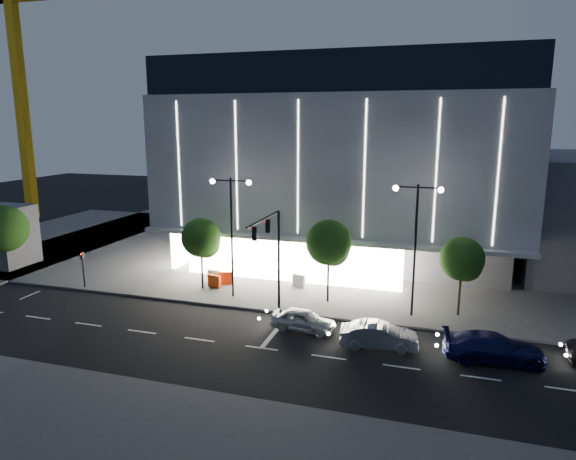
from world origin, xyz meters
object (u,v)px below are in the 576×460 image
(barrier_a, at_px, (214,281))
(barrier_c, at_px, (225,278))
(car_second, at_px, (379,336))
(tree_left, at_px, (201,240))
(tower_crane, at_px, (24,61))
(barrier_d, at_px, (299,281))
(street_lamp_east, at_px, (416,231))
(car_lead, at_px, (303,320))
(car_third, at_px, (494,348))
(tree_mid, at_px, (329,245))
(street_lamp_west, at_px, (231,220))
(ped_signal_far, at_px, (83,266))
(tree_right, at_px, (462,261))
(traffic_mast, at_px, (272,244))
(barrier_b, at_px, (214,276))

(barrier_a, bearing_deg, barrier_c, 77.56)
(car_second, height_order, barrier_c, car_second)
(tree_left, bearing_deg, car_second, -23.93)
(tower_crane, distance_m, car_second, 59.87)
(barrier_c, xyz_separation_m, barrier_d, (5.82, 1.07, 0.00))
(street_lamp_east, distance_m, car_lead, 9.32)
(tree_left, relative_size, car_third, 1.06)
(tree_left, distance_m, tree_mid, 10.00)
(tree_left, xyz_separation_m, tree_mid, (10.00, 0.00, 0.30))
(street_lamp_west, distance_m, car_third, 19.22)
(ped_signal_far, bearing_deg, barrier_c, 21.18)
(tree_mid, bearing_deg, tree_right, -0.00)
(car_lead, relative_size, barrier_d, 3.76)
(street_lamp_west, bearing_deg, ped_signal_far, -172.87)
(traffic_mast, bearing_deg, tree_right, 17.02)
(tree_left, bearing_deg, traffic_mast, -27.84)
(street_lamp_east, height_order, ped_signal_far, street_lamp_east)
(car_lead, relative_size, car_third, 0.77)
(traffic_mast, relative_size, barrier_d, 6.43)
(barrier_d, bearing_deg, tower_crane, 175.86)
(street_lamp_west, bearing_deg, traffic_mast, -33.65)
(car_lead, bearing_deg, ped_signal_far, 87.66)
(ped_signal_far, bearing_deg, tree_right, 5.14)
(street_lamp_east, relative_size, barrier_a, 8.18)
(barrier_d, bearing_deg, car_lead, -52.48)
(street_lamp_east, bearing_deg, barrier_b, 170.39)
(tree_mid, bearing_deg, tree_left, -180.00)
(car_lead, height_order, car_second, car_second)
(tree_left, height_order, car_lead, tree_left)
(tree_mid, xyz_separation_m, barrier_c, (-8.76, 1.46, -3.68))
(tower_crane, xyz_separation_m, barrier_b, (35.11, -19.32, -19.86))
(tree_mid, height_order, barrier_d, tree_mid)
(street_lamp_east, relative_size, car_third, 1.67)
(barrier_c, height_order, barrier_d, same)
(street_lamp_west, xyz_separation_m, tower_crane, (-37.92, 22.00, 14.55))
(ped_signal_far, xyz_separation_m, barrier_c, (10.27, 3.98, -1.24))
(barrier_b, distance_m, barrier_c, 1.10)
(tree_mid, bearing_deg, traffic_mast, -129.42)
(traffic_mast, bearing_deg, car_third, -10.71)
(barrier_a, height_order, barrier_c, same)
(car_third, xyz_separation_m, barrier_b, (-20.55, 7.94, -0.13))
(car_second, bearing_deg, car_lead, 70.85)
(tree_left, xyz_separation_m, car_second, (14.47, -6.42, -3.29))
(tower_crane, bearing_deg, ped_signal_far, -42.20)
(tree_mid, distance_m, barrier_b, 10.63)
(car_lead, distance_m, barrier_d, 8.29)
(tower_crane, height_order, barrier_d, tower_crane)
(car_second, bearing_deg, street_lamp_west, 58.04)
(ped_signal_far, distance_m, barrier_a, 10.29)
(street_lamp_east, bearing_deg, street_lamp_west, 180.00)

